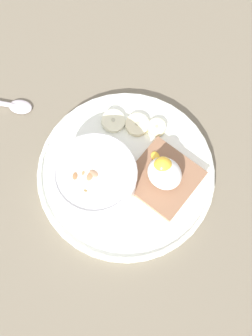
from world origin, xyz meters
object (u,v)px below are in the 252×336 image
Objects in this scene: oatmeal_bowl at (96,178)px; banana_slice_front at (137,125)px; poached_egg at (164,172)px; toast_slice at (163,179)px; spoon at (8,105)px; banana_slice_left at (113,121)px; banana_slice_back at (157,128)px.

banana_slice_front is at bearing 101.24° from oatmeal_bowl.
toast_slice is at bearing -26.20° from poached_egg.
oatmeal_bowl is 1.20× the size of spoon.
toast_slice is 1.02× the size of spoon.
banana_slice_left reaches higher than banana_slice_front.
poached_egg reaches higher than banana_slice_left.
banana_slice_left is at bearing 172.45° from poached_egg.
oatmeal_bowl is 9.53cm from poached_egg.
poached_egg reaches higher than toast_slice.
oatmeal_bowl is at bearing -59.45° from banana_slice_left.
poached_egg is at bearing -41.15° from banana_slice_back.
oatmeal_bowl is at bearing -131.27° from poached_egg.
oatmeal_bowl reaches higher than banana_slice_left.
spoon is (-25.56, -7.39, -3.85)cm from poached_egg.
poached_egg is (-0.17, 0.08, 2.44)cm from toast_slice.
banana_slice_front reaches higher than spoon.
poached_egg is 1.41× the size of banana_slice_front.
oatmeal_bowl is 10.33cm from banana_slice_left.
banana_slice_front is 2.93cm from banana_slice_back.
spoon is at bearing -164.14° from toast_slice.
poached_egg is 11.80cm from banana_slice_left.
toast_slice is (6.45, 7.07, -2.10)cm from oatmeal_bowl.
oatmeal_bowl is 19.60cm from spoon.
banana_slice_front is at bearing 32.59° from spoon.
toast_slice is 1.53× the size of poached_egg.
banana_slice_front is 1.20× the size of banana_slice_back.
banana_slice_front is at bearing 157.00° from poached_egg.
spoon is at bearing -147.85° from banana_slice_left.
spoon is (-19.28, -0.24, -3.52)cm from oatmeal_bowl.
banana_slice_front is 3.63cm from banana_slice_left.
banana_slice_back is (0.27, 12.41, -2.44)cm from oatmeal_bowl.
banana_slice_front is 1.03× the size of banana_slice_left.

